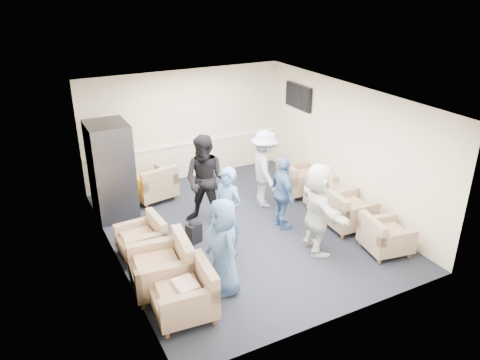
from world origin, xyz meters
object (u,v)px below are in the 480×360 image
person_back_left (206,181)px  person_back_right (265,169)px  person_front_left (223,247)px  armchair_right_far (297,181)px  person_front_right (318,209)px  armchair_left_near (187,295)px  armchair_right_midnear (345,212)px  armchair_corner (154,185)px  person_mid_right (283,194)px  armchair_right_near (384,237)px  vending_machine (111,170)px  armchair_right_midfar (328,197)px  person_mid_left (228,213)px  armchair_left_mid (165,269)px  armchair_left_far (144,240)px

person_back_left → person_back_right: (1.45, 0.15, -0.08)m
person_front_left → armchair_right_far: bearing=129.1°
person_back_right → person_front_right: 2.06m
armchair_left_near → person_back_right: size_ratio=0.55×
person_front_left → person_back_left: (0.67, 2.19, 0.13)m
armchair_right_midnear → person_back_right: 1.94m
armchair_corner → person_mid_right: 3.10m
armchair_right_far → armchair_right_near: bearing=-175.4°
vending_machine → person_back_right: size_ratio=1.17×
armchair_right_midfar → armchair_left_near: bearing=112.7°
armchair_corner → person_back_left: (0.64, -1.54, 0.59)m
person_mid_left → person_back_left: bearing=150.1°
armchair_right_midfar → armchair_left_mid: bearing=102.5°
armchair_left_near → person_mid_left: 1.86m
armchair_left_far → armchair_right_far: (3.91, 0.87, 0.03)m
armchair_right_midnear → person_back_left: 2.86m
armchair_right_far → person_back_right: (-0.96, -0.14, 0.53)m
armchair_right_midnear → person_mid_left: bearing=88.0°
person_back_right → armchair_right_far: bearing=-68.2°
armchair_left_near → person_front_left: person_front_left is taller
person_back_left → person_front_left: bearing=-64.4°
armchair_right_midnear → armchair_right_midfar: armchair_right_midnear is taller
armchair_right_far → person_mid_right: (-1.14, -1.17, 0.42)m
armchair_right_near → armchair_right_midnear: armchair_right_midnear is taller
armchair_left_near → person_front_left: bearing=116.9°
person_back_left → person_mid_right: bearing=8.0°
armchair_left_near → person_back_left: person_back_left is taller
armchair_left_far → person_front_left: bearing=23.8°
person_back_right → person_front_right: (-0.09, -2.06, 0.01)m
armchair_right_near → person_back_right: size_ratio=0.52×
person_back_left → person_mid_right: size_ratio=1.26×
armchair_right_far → armchair_right_midfar: bearing=-169.1°
armchair_right_midfar → person_back_left: bearing=72.5°
armchair_right_midnear → person_front_right: 1.23m
armchair_right_midnear → person_back_right: size_ratio=0.53×
armchair_right_midnear → person_mid_right: person_mid_right is taller
armchair_right_far → person_mid_right: bearing=140.1°
armchair_right_far → person_back_left: size_ratio=0.48×
armchair_right_near → armchair_right_midfar: bearing=6.4°
armchair_left_mid → person_front_right: person_front_right is taller
person_front_left → person_back_left: size_ratio=0.86×
armchair_left_near → armchair_right_far: 4.73m
armchair_right_midnear → person_mid_right: (-1.12, 0.60, 0.40)m
armchair_corner → person_back_right: 2.55m
armchair_right_midfar → person_front_left: bearing=113.2°
person_back_right → person_front_right: bearing=-169.1°
armchair_left_far → person_back_right: bearing=100.4°
armchair_left_mid → armchair_right_midfar: 4.14m
armchair_left_mid → person_mid_right: (2.76, 0.84, 0.37)m
armchair_left_near → person_back_left: 2.93m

